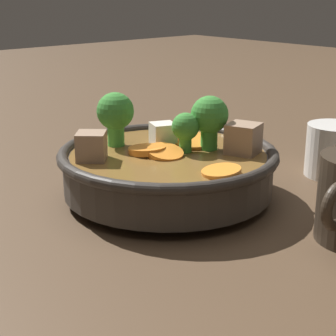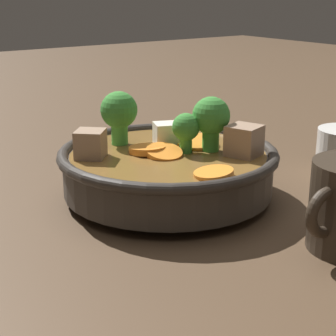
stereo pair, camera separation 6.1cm
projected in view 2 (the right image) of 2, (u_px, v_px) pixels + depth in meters
ground_plane at (168, 198)px, 0.62m from camera, size 3.00×3.00×0.00m
stirfry_bowl at (168, 164)px, 0.61m from camera, size 0.24×0.24×0.11m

